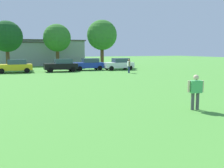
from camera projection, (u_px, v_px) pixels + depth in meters
name	position (u px, v px, depth m)	size (l,w,h in m)	color
ground_plane	(19.00, 76.00, 27.96)	(160.00, 160.00, 0.00)	#4C9338
adult_bystander	(196.00, 89.00, 12.18)	(0.78, 0.43, 1.69)	#4C4C51
bystander_near_trees	(129.00, 65.00, 31.94)	(0.43, 0.81, 1.74)	navy
parked_car_yellow_1	(15.00, 66.00, 32.23)	(4.30, 2.02, 1.68)	yellow
parked_car_black_2	(61.00, 65.00, 33.95)	(4.30, 2.02, 1.68)	black
parked_car_blue_3	(89.00, 64.00, 36.51)	(4.30, 2.02, 1.68)	#1E38AD
parked_car_white_4	(119.00, 64.00, 37.00)	(4.30, 2.02, 1.68)	white
tree_center	(7.00, 37.00, 37.80)	(4.60, 4.60, 7.17)	brown
tree_right	(57.00, 38.00, 42.95)	(4.63, 4.63, 7.21)	brown
tree_far_right	(102.00, 35.00, 43.37)	(5.09, 5.09, 7.94)	brown
house_left	(53.00, 52.00, 49.55)	(11.39, 6.45, 4.76)	#9999A3
house_right	(30.00, 54.00, 48.02)	(12.45, 6.65, 4.34)	#9999A3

